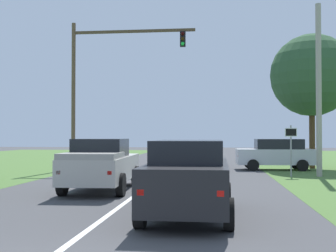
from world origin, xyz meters
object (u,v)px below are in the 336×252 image
Objects in this scene: utility_pole_right at (319,90)px; keep_moving_sign at (291,144)px; red_suv_near at (189,176)px; traffic_light at (102,73)px; pickup_truck_lead at (102,164)px; oak_tree_right at (312,75)px; crossing_suv_far at (276,154)px.

keep_moving_sign is at bearing -172.74° from utility_pole_right.
utility_pole_right is (1.42, 0.18, 2.74)m from keep_moving_sign.
red_suv_near is 16.66m from traffic_light.
keep_moving_sign reaches higher than pickup_truck_lead.
pickup_truck_lead is 12.09m from utility_pole_right.
crossing_suv_far is at bearing -149.05° from oak_tree_right.
keep_moving_sign is at bearing -17.16° from traffic_light.
traffic_light is 1.06× the size of oak_tree_right.
traffic_light is at bearing -174.59° from crossing_suv_far.
keep_moving_sign is at bearing -87.53° from crossing_suv_far.
pickup_truck_lead is at bearing -125.95° from crossing_suv_far.
traffic_light is 1.94× the size of crossing_suv_far.
oak_tree_right reaches higher than crossing_suv_far.
pickup_truck_lead is 10.38m from keep_moving_sign.
red_suv_near is at bearing -111.33° from oak_tree_right.
utility_pole_right is at bearing -98.54° from oak_tree_right.
crossing_suv_far is 5.57m from utility_pole_right.
utility_pole_right is (12.06, -3.11, -1.46)m from traffic_light.
utility_pole_right reaches higher than oak_tree_right.
utility_pole_right is at bearing 35.44° from pickup_truck_lead.
red_suv_near is 1.07× the size of crossing_suv_far.
pickup_truck_lead is (-3.59, 4.87, -0.04)m from red_suv_near.
oak_tree_right is (2.25, 5.74, 4.22)m from keep_moving_sign.
keep_moving_sign is 0.29× the size of utility_pole_right.
utility_pole_right is (1.60, -4.10, 3.42)m from crossing_suv_far.
traffic_light is (-2.61, 9.83, 4.86)m from pickup_truck_lead.
oak_tree_right is at bearing 50.06° from pickup_truck_lead.
crossing_suv_far is at bearing 5.41° from traffic_light.
keep_moving_sign is 3.09m from utility_pole_right.
crossing_suv_far is (-2.44, -1.46, -4.90)m from oak_tree_right.
oak_tree_right reaches higher than red_suv_near.
red_suv_near is 0.56× the size of utility_pole_right.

